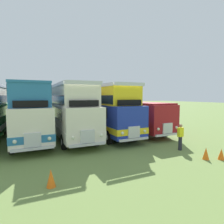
# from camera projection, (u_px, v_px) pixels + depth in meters

# --- Properties ---
(bus_sixth_in_row) EXTENTS (2.82, 9.93, 4.49)m
(bus_sixth_in_row) POSITION_uv_depth(u_px,v_px,m) (28.00, 110.00, 14.94)
(bus_sixth_in_row) COLOR silver
(bus_sixth_in_row) RESTS_ON ground
(bus_seventh_in_row) EXTENTS (2.63, 11.47, 4.52)m
(bus_seventh_in_row) POSITION_uv_depth(u_px,v_px,m) (68.00, 110.00, 16.65)
(bus_seventh_in_row) COLOR silver
(bus_seventh_in_row) RESTS_ON ground
(bus_eighth_in_row) EXTENTS (2.80, 10.23, 4.52)m
(bus_eighth_in_row) POSITION_uv_depth(u_px,v_px,m) (104.00, 109.00, 17.44)
(bus_eighth_in_row) COLOR #1E339E
(bus_eighth_in_row) RESTS_ON ground
(bus_ninth_in_row) EXTENTS (2.75, 9.87, 2.99)m
(bus_ninth_in_row) POSITION_uv_depth(u_px,v_px,m) (134.00, 114.00, 18.86)
(bus_ninth_in_row) COLOR maroon
(bus_ninth_in_row) RESTS_ON ground
(cone_near_end) EXTENTS (0.36, 0.36, 0.62)m
(cone_near_end) POSITION_uv_depth(u_px,v_px,m) (221.00, 154.00, 10.57)
(cone_near_end) COLOR orange
(cone_near_end) RESTS_ON ground
(cone_mid_row) EXTENTS (0.36, 0.36, 0.68)m
(cone_mid_row) POSITION_uv_depth(u_px,v_px,m) (206.00, 153.00, 10.60)
(cone_mid_row) COLOR orange
(cone_mid_row) RESTS_ON ground
(cone_far_end) EXTENTS (0.36, 0.36, 0.71)m
(cone_far_end) POSITION_uv_depth(u_px,v_px,m) (51.00, 178.00, 7.37)
(cone_far_end) COLOR orange
(cone_far_end) RESTS_ON ground
(marshal_person) EXTENTS (0.36, 0.24, 1.73)m
(marshal_person) POSITION_uv_depth(u_px,v_px,m) (180.00, 137.00, 12.39)
(marshal_person) COLOR #23232D
(marshal_person) RESTS_ON ground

